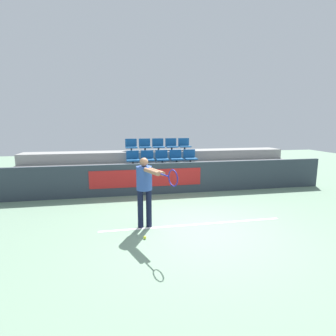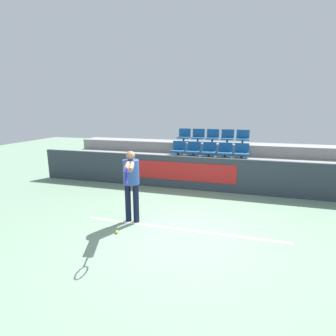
% 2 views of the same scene
% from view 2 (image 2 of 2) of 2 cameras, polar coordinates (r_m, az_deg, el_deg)
% --- Properties ---
extents(ground_plane, '(30.00, 30.00, 0.00)m').
position_cam_2_polar(ground_plane, '(5.44, 1.93, -14.59)').
color(ground_plane, gray).
extents(court_baseline, '(4.38, 0.08, 0.01)m').
position_cam_2_polar(court_baseline, '(5.71, 2.72, -13.15)').
color(court_baseline, white).
rests_on(court_baseline, ground).
extents(barrier_wall, '(11.28, 0.14, 1.05)m').
position_cam_2_polar(barrier_wall, '(8.18, 7.26, -1.27)').
color(barrier_wall, '#2D3842').
rests_on(barrier_wall, ground).
extents(bleacher_tier_front, '(10.88, 0.94, 0.40)m').
position_cam_2_polar(bleacher_tier_front, '(8.78, 7.88, -2.48)').
color(bleacher_tier_front, gray).
rests_on(bleacher_tier_front, ground).
extents(bleacher_tier_middle, '(10.88, 0.94, 0.80)m').
position_cam_2_polar(bleacher_tier_middle, '(9.63, 8.72, 0.09)').
color(bleacher_tier_middle, gray).
rests_on(bleacher_tier_middle, ground).
extents(bleacher_tier_back, '(10.88, 0.94, 1.20)m').
position_cam_2_polar(bleacher_tier_back, '(10.50, 9.43, 2.24)').
color(bleacher_tier_back, gray).
rests_on(bleacher_tier_back, ground).
extents(stadium_chair_0, '(0.48, 0.45, 0.50)m').
position_cam_2_polar(stadium_chair_0, '(9.02, 0.85, 0.79)').
color(stadium_chair_0, '#333333').
rests_on(stadium_chair_0, bleacher_tier_front).
extents(stadium_chair_1, '(0.48, 0.45, 0.50)m').
position_cam_2_polar(stadium_chair_1, '(8.89, 4.42, 0.57)').
color(stadium_chair_1, '#333333').
rests_on(stadium_chair_1, bleacher_tier_front).
extents(stadium_chair_2, '(0.48, 0.45, 0.50)m').
position_cam_2_polar(stadium_chair_2, '(8.80, 8.07, 0.35)').
color(stadium_chair_2, '#333333').
rests_on(stadium_chair_2, bleacher_tier_front).
extents(stadium_chair_3, '(0.48, 0.45, 0.50)m').
position_cam_2_polar(stadium_chair_3, '(8.74, 11.79, 0.12)').
color(stadium_chair_3, '#333333').
rests_on(stadium_chair_3, bleacher_tier_front).
extents(stadium_chair_4, '(0.48, 0.45, 0.50)m').
position_cam_2_polar(stadium_chair_4, '(8.72, 15.54, -0.11)').
color(stadium_chair_4, '#333333').
rests_on(stadium_chair_4, bleacher_tier_front).
extents(stadium_chair_5, '(0.48, 0.45, 0.50)m').
position_cam_2_polar(stadium_chair_5, '(9.84, 2.30, 4.17)').
color(stadium_chair_5, '#333333').
rests_on(stadium_chair_5, bleacher_tier_middle).
extents(stadium_chair_6, '(0.48, 0.45, 0.50)m').
position_cam_2_polar(stadium_chair_6, '(9.72, 5.58, 4.01)').
color(stadium_chair_6, '#333333').
rests_on(stadium_chair_6, bleacher_tier_middle).
extents(stadium_chair_7, '(0.48, 0.45, 0.50)m').
position_cam_2_polar(stadium_chair_7, '(9.63, 8.94, 3.84)').
color(stadium_chair_7, '#333333').
rests_on(stadium_chair_7, bleacher_tier_middle).
extents(stadium_chair_8, '(0.48, 0.45, 0.50)m').
position_cam_2_polar(stadium_chair_8, '(9.58, 12.34, 3.65)').
color(stadium_chair_8, '#333333').
rests_on(stadium_chair_8, bleacher_tier_middle).
extents(stadium_chair_9, '(0.48, 0.45, 0.50)m').
position_cam_2_polar(stadium_chair_9, '(9.56, 15.77, 3.44)').
color(stadium_chair_9, '#333333').
rests_on(stadium_chair_9, bleacher_tier_middle).
extents(stadium_chair_10, '(0.48, 0.45, 0.50)m').
position_cam_2_polar(stadium_chair_10, '(10.69, 3.52, 7.02)').
color(stadium_chair_10, '#333333').
rests_on(stadium_chair_10, bleacher_tier_back).
extents(stadium_chair_11, '(0.48, 0.45, 0.50)m').
position_cam_2_polar(stadium_chair_11, '(10.58, 6.57, 6.90)').
color(stadium_chair_11, '#333333').
rests_on(stadium_chair_11, bleacher_tier_back).
extents(stadium_chair_12, '(0.48, 0.45, 0.50)m').
position_cam_2_polar(stadium_chair_12, '(10.50, 9.67, 6.76)').
color(stadium_chair_12, '#333333').
rests_on(stadium_chair_12, bleacher_tier_back).
extents(stadium_chair_13, '(0.48, 0.45, 0.50)m').
position_cam_2_polar(stadium_chair_13, '(10.46, 12.81, 6.59)').
color(stadium_chair_13, '#333333').
rests_on(stadium_chair_13, bleacher_tier_back).
extents(stadium_chair_14, '(0.48, 0.45, 0.50)m').
position_cam_2_polar(stadium_chair_14, '(10.44, 15.96, 6.41)').
color(stadium_chair_14, '#333333').
rests_on(stadium_chair_14, bleacher_tier_back).
extents(tennis_player, '(0.66, 1.47, 1.61)m').
position_cam_2_polar(tennis_player, '(5.73, -8.05, -2.36)').
color(tennis_player, black).
rests_on(tennis_player, ground).
extents(tennis_ball, '(0.07, 0.07, 0.07)m').
position_cam_2_polar(tennis_ball, '(5.62, -11.09, -13.49)').
color(tennis_ball, '#CCDB33').
rests_on(tennis_ball, ground).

